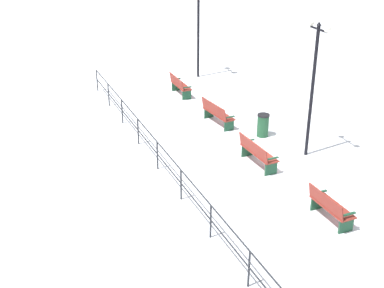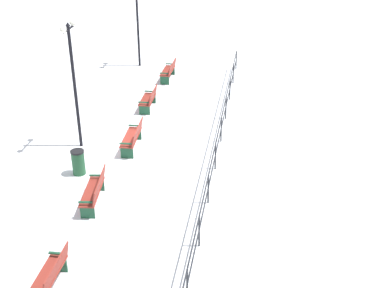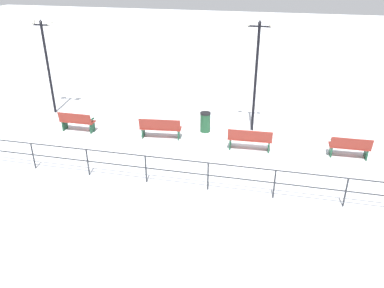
# 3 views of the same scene
# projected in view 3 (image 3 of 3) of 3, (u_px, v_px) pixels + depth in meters

# --- Properties ---
(ground_plane) EXTENTS (80.00, 80.00, 0.00)m
(ground_plane) POSITION_uv_depth(u_px,v_px,m) (249.00, 148.00, 15.12)
(ground_plane) COLOR white
(ground_plane) RESTS_ON ground
(bench_second) EXTENTS (0.59, 1.45, 0.88)m
(bench_second) POSITION_uv_depth(u_px,v_px,m) (350.00, 147.00, 14.19)
(bench_second) COLOR maroon
(bench_second) RESTS_ON ground
(bench_third) EXTENTS (0.61, 1.69, 0.92)m
(bench_third) POSITION_uv_depth(u_px,v_px,m) (250.00, 139.00, 14.70)
(bench_third) COLOR maroon
(bench_third) RESTS_ON ground
(bench_fourth) EXTENTS (0.71, 1.73, 0.91)m
(bench_fourth) POSITION_uv_depth(u_px,v_px,m) (160.00, 128.00, 15.66)
(bench_fourth) COLOR maroon
(bench_fourth) RESTS_ON ground
(bench_fifth) EXTENTS (0.51, 1.48, 0.89)m
(bench_fifth) POSITION_uv_depth(u_px,v_px,m) (77.00, 121.00, 16.30)
(bench_fifth) COLOR maroon
(bench_fifth) RESTS_ON ground
(lamppost_middle) EXTENTS (0.22, 1.11, 4.57)m
(lamppost_middle) POSITION_uv_depth(u_px,v_px,m) (257.00, 61.00, 15.33)
(lamppost_middle) COLOR black
(lamppost_middle) RESTS_ON ground
(lamppost_far) EXTENTS (0.31, 1.14, 4.35)m
(lamppost_far) POSITION_uv_depth(u_px,v_px,m) (44.00, 44.00, 17.09)
(lamppost_far) COLOR black
(lamppost_far) RESTS_ON ground
(waterfront_railing) EXTENTS (0.05, 18.65, 1.00)m
(waterfront_railing) POSITION_uv_depth(u_px,v_px,m) (241.00, 175.00, 11.92)
(waterfront_railing) COLOR #26282D
(waterfront_railing) RESTS_ON ground
(trash_bin) EXTENTS (0.45, 0.45, 0.86)m
(trash_bin) POSITION_uv_depth(u_px,v_px,m) (205.00, 122.00, 16.31)
(trash_bin) COLOR #1E4C2D
(trash_bin) RESTS_ON ground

